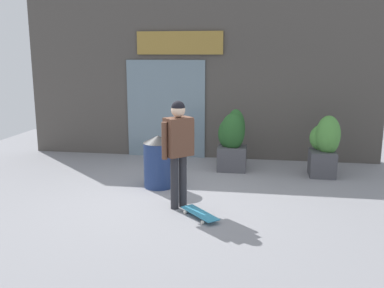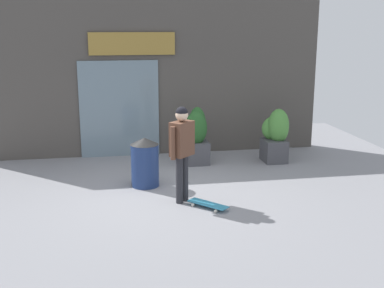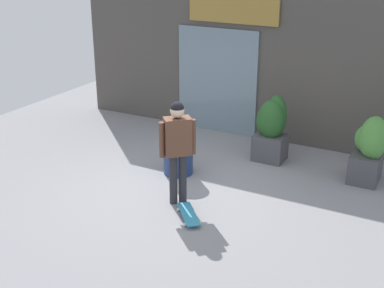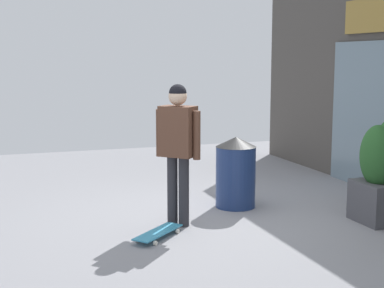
{
  "view_description": "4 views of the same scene",
  "coord_description": "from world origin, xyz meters",
  "views": [
    {
      "loc": [
        1.48,
        -7.03,
        2.48
      ],
      "look_at": [
        0.39,
        -0.37,
        1.05
      ],
      "focal_mm": 39.99,
      "sensor_mm": 36.0,
      "label": 1
    },
    {
      "loc": [
        -1.11,
        -8.81,
        3.13
      ],
      "look_at": [
        0.39,
        -0.37,
        1.05
      ],
      "focal_mm": 45.63,
      "sensor_mm": 36.0,
      "label": 2
    },
    {
      "loc": [
        4.14,
        -7.31,
        4.16
      ],
      "look_at": [
        0.39,
        -0.37,
        1.05
      ],
      "focal_mm": 49.42,
      "sensor_mm": 36.0,
      "label": 3
    },
    {
      "loc": [
        6.74,
        -2.58,
        2.07
      ],
      "look_at": [
        0.39,
        -0.37,
        1.05
      ],
      "focal_mm": 53.24,
      "sensor_mm": 36.0,
      "label": 4
    }
  ],
  "objects": [
    {
      "name": "planter_box_left",
      "position": [
        0.89,
        1.97,
        0.69
      ],
      "size": [
        0.61,
        0.56,
        1.32
      ],
      "color": "#47474C",
      "rests_on": "ground_plane"
    },
    {
      "name": "skateboard",
      "position": [
        0.6,
        -0.86,
        0.06
      ],
      "size": [
        0.68,
        0.72,
        0.08
      ],
      "rotation": [
        0.0,
        0.0,
        -0.84
      ],
      "color": "teal",
      "rests_on": "ground_plane"
    },
    {
      "name": "trash_bin",
      "position": [
        -0.4,
        0.54,
        0.5
      ],
      "size": [
        0.56,
        0.56,
        0.99
      ],
      "color": "navy",
      "rests_on": "ground_plane"
    },
    {
      "name": "ground_plane",
      "position": [
        0.0,
        0.0,
        0.0
      ],
      "size": [
        12.0,
        12.0,
        0.0
      ],
      "primitive_type": "plane",
      "color": "gray"
    },
    {
      "name": "skateboarder",
      "position": [
        0.19,
        -0.49,
        1.08
      ],
      "size": [
        0.49,
        0.48,
        1.76
      ],
      "rotation": [
        0.0,
        0.0,
        -0.81
      ],
      "color": "#28282D",
      "rests_on": "ground_plane"
    }
  ]
}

